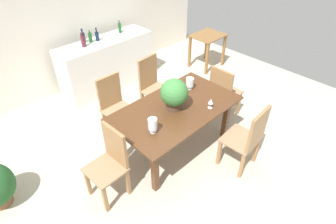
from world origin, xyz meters
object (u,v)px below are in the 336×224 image
at_px(wine_bottle_green, 97,36).
at_px(wine_bottle_tall, 83,38).
at_px(wine_glass, 211,101).
at_px(wine_bottle_clear, 120,28).
at_px(crystal_vase_left, 153,124).
at_px(chair_near_right, 249,137).
at_px(chair_far_right, 152,83).
at_px(chair_foot_end, 223,90).
at_px(dining_table, 176,114).
at_px(wine_bottle_amber, 90,37).
at_px(wine_bottle_dark, 83,41).
at_px(chair_far_left, 114,104).
at_px(chair_head_end, 111,160).
at_px(side_table, 208,42).
at_px(flower_centerpiece, 174,94).
at_px(crystal_vase_center_near, 190,82).
at_px(kitchen_counter, 107,64).

bearing_deg(wine_bottle_green, wine_bottle_tall, 155.35).
xyz_separation_m(wine_glass, wine_bottle_clear, (0.45, 2.63, 0.20)).
relative_size(crystal_vase_left, wine_bottle_green, 0.84).
bearing_deg(crystal_vase_left, chair_near_right, -38.90).
bearing_deg(chair_far_right, chair_foot_end, -56.60).
distance_m(dining_table, wine_bottle_tall, 2.41).
height_order(crystal_vase_left, wine_bottle_amber, wine_bottle_amber).
bearing_deg(wine_bottle_dark, crystal_vase_left, -101.96).
distance_m(wine_bottle_green, wine_bottle_dark, 0.32).
bearing_deg(chair_far_left, chair_far_right, 0.87).
xyz_separation_m(chair_head_end, side_table, (3.51, 1.35, 0.02)).
distance_m(chair_near_right, wine_glass, 0.68).
bearing_deg(wine_bottle_tall, crystal_vase_left, -103.21).
bearing_deg(dining_table, chair_far_right, 67.29).
relative_size(dining_table, chair_near_right, 1.76).
bearing_deg(flower_centerpiece, chair_head_end, -179.62).
bearing_deg(chair_foot_end, chair_far_left, 57.97).
relative_size(wine_bottle_green, wine_bottle_clear, 1.02).
relative_size(crystal_vase_left, wine_glass, 1.36).
xyz_separation_m(wine_bottle_green, wine_bottle_dark, (-0.32, -0.06, 0.01)).
distance_m(chair_foot_end, wine_glass, 0.92).
bearing_deg(crystal_vase_center_near, crystal_vase_left, -162.02).
height_order(chair_head_end, crystal_vase_center_near, chair_head_end).
bearing_deg(chair_head_end, flower_centerpiece, 88.30).
bearing_deg(kitchen_counter, wine_bottle_clear, 11.26).
bearing_deg(dining_table, wine_glass, -45.19).
bearing_deg(chair_far_left, dining_table, -66.40).
relative_size(dining_table, wine_bottle_dark, 6.88).
bearing_deg(wine_bottle_tall, wine_glass, -83.58).
bearing_deg(crystal_vase_left, chair_far_right, 48.67).
bearing_deg(chair_far_right, wine_bottle_amber, 96.67).
relative_size(wine_bottle_tall, side_table, 0.35).
distance_m(wine_bottle_clear, wine_bottle_amber, 0.66).
xyz_separation_m(wine_glass, wine_bottle_green, (-0.08, 2.61, 0.19)).
height_order(chair_near_right, chair_far_right, chair_far_right).
xyz_separation_m(wine_bottle_tall, wine_bottle_green, (0.23, -0.10, -0.01)).
height_order(wine_bottle_dark, wine_bottle_amber, wine_bottle_dark).
bearing_deg(chair_far_right, wine_bottle_green, 91.48).
height_order(wine_bottle_green, wine_bottle_clear, wine_bottle_green).
height_order(crystal_vase_center_near, wine_bottle_dark, wine_bottle_dark).
distance_m(chair_near_right, wine_bottle_tall, 3.38).
distance_m(chair_head_end, wine_glass, 1.52).
xyz_separation_m(kitchen_counter, wine_bottle_dark, (-0.41, 0.01, 0.59)).
xyz_separation_m(chair_foot_end, side_table, (1.27, 1.36, 0.04)).
height_order(chair_far_right, wine_bottle_amber, wine_bottle_amber).
bearing_deg(crystal_vase_left, wine_glass, -11.32).
xyz_separation_m(kitchen_counter, wine_bottle_green, (-0.09, 0.06, 0.57)).
relative_size(flower_centerpiece, wine_glass, 2.95).
xyz_separation_m(chair_near_right, flower_centerpiece, (-0.44, 0.95, 0.44)).
height_order(kitchen_counter, wine_bottle_tall, wine_bottle_tall).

